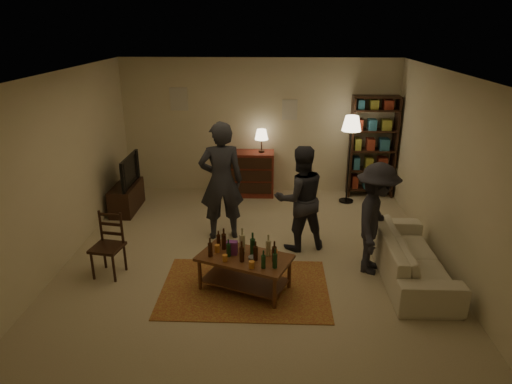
# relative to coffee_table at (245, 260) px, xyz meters

# --- Properties ---
(floor) EXTENTS (6.00, 6.00, 0.00)m
(floor) POSITION_rel_coffee_table_xyz_m (0.07, 0.82, -0.42)
(floor) COLOR #C6B793
(floor) RESTS_ON ground
(room_shell) EXTENTS (6.00, 6.00, 6.00)m
(room_shell) POSITION_rel_coffee_table_xyz_m (-0.58, 3.80, 1.39)
(room_shell) COLOR beige
(room_shell) RESTS_ON ground
(rug) EXTENTS (2.20, 1.50, 0.01)m
(rug) POSITION_rel_coffee_table_xyz_m (-0.00, -0.00, -0.42)
(rug) COLOR maroon
(rug) RESTS_ON ground
(coffee_table) EXTENTS (1.33, 1.04, 0.82)m
(coffee_table) POSITION_rel_coffee_table_xyz_m (0.00, 0.00, 0.00)
(coffee_table) COLOR brown
(coffee_table) RESTS_ON ground
(dining_chair) EXTENTS (0.46, 0.46, 0.91)m
(dining_chair) POSITION_rel_coffee_table_xyz_m (-1.90, 0.34, 0.05)
(dining_chair) COLOR black
(dining_chair) RESTS_ON ground
(tv_stand) EXTENTS (0.40, 1.00, 1.06)m
(tv_stand) POSITION_rel_coffee_table_xyz_m (-2.37, 2.62, -0.04)
(tv_stand) COLOR black
(tv_stand) RESTS_ON ground
(dresser) EXTENTS (1.00, 0.50, 1.36)m
(dresser) POSITION_rel_coffee_table_xyz_m (-0.12, 3.54, 0.05)
(dresser) COLOR maroon
(dresser) RESTS_ON ground
(bookshelf) EXTENTS (0.90, 0.34, 2.02)m
(bookshelf) POSITION_rel_coffee_table_xyz_m (2.32, 3.60, 0.61)
(bookshelf) COLOR black
(bookshelf) RESTS_ON ground
(floor_lamp) EXTENTS (0.36, 0.36, 1.71)m
(floor_lamp) POSITION_rel_coffee_table_xyz_m (1.81, 3.21, 1.02)
(floor_lamp) COLOR black
(floor_lamp) RESTS_ON ground
(sofa) EXTENTS (0.81, 2.08, 0.61)m
(sofa) POSITION_rel_coffee_table_xyz_m (2.27, 0.42, -0.12)
(sofa) COLOR beige
(sofa) RESTS_ON ground
(person_left) EXTENTS (0.78, 0.59, 1.93)m
(person_left) POSITION_rel_coffee_table_xyz_m (-0.46, 1.56, 0.54)
(person_left) COLOR #25262D
(person_left) RESTS_ON ground
(person_right) EXTENTS (0.95, 0.83, 1.65)m
(person_right) POSITION_rel_coffee_table_xyz_m (0.77, 1.23, 0.40)
(person_right) COLOR #292A32
(person_right) RESTS_ON ground
(person_by_sofa) EXTENTS (0.90, 1.17, 1.59)m
(person_by_sofa) POSITION_rel_coffee_table_xyz_m (1.77, 0.56, 0.37)
(person_by_sofa) COLOR #24232B
(person_by_sofa) RESTS_ON ground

